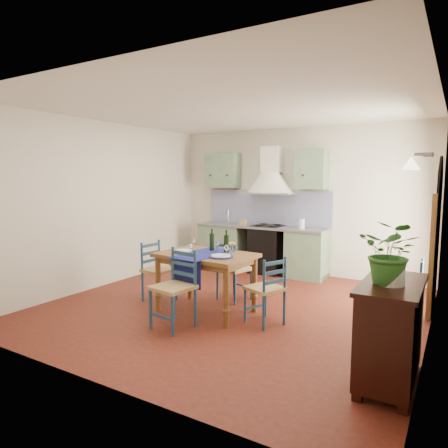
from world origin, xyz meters
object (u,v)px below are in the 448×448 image
(dining_table, at_px, (206,260))
(chair_near, at_px, (175,288))
(sideboard, at_px, (390,329))
(potted_plant, at_px, (391,253))

(dining_table, height_order, chair_near, dining_table)
(chair_near, xyz_separation_m, sideboard, (2.50, -0.11, 0.01))
(chair_near, bearing_deg, sideboard, -2.55)
(sideboard, xyz_separation_m, potted_plant, (-0.01, -0.09, 0.71))
(dining_table, xyz_separation_m, chair_near, (-0.01, -0.68, -0.22))
(dining_table, bearing_deg, chair_near, -91.22)
(dining_table, xyz_separation_m, sideboard, (2.48, -0.79, -0.21))
(dining_table, bearing_deg, potted_plant, -19.63)
(potted_plant, bearing_deg, chair_near, 175.36)
(sideboard, bearing_deg, dining_table, 162.29)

